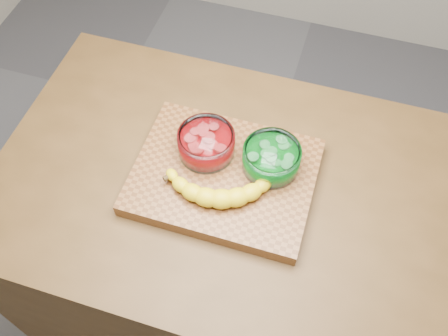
% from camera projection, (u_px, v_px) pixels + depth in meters
% --- Properties ---
extents(ground, '(3.50, 3.50, 0.00)m').
position_uv_depth(ground, '(224.00, 298.00, 2.03)').
color(ground, '#59595D').
rests_on(ground, ground).
extents(counter, '(1.20, 0.80, 0.90)m').
position_uv_depth(counter, '(224.00, 253.00, 1.66)').
color(counter, '#4A3116').
rests_on(counter, ground).
extents(cutting_board, '(0.45, 0.35, 0.04)m').
position_uv_depth(cutting_board, '(224.00, 177.00, 1.26)').
color(cutting_board, brown).
rests_on(cutting_board, counter).
extents(bowl_red, '(0.14, 0.14, 0.07)m').
position_uv_depth(bowl_red, '(206.00, 143.00, 1.26)').
color(bowl_red, white).
rests_on(bowl_red, cutting_board).
extents(bowl_green, '(0.14, 0.14, 0.07)m').
position_uv_depth(bowl_green, '(271.00, 158.00, 1.23)').
color(bowl_green, white).
rests_on(bowl_green, cutting_board).
extents(banana, '(0.30, 0.18, 0.04)m').
position_uv_depth(banana, '(220.00, 181.00, 1.21)').
color(banana, gold).
rests_on(banana, cutting_board).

